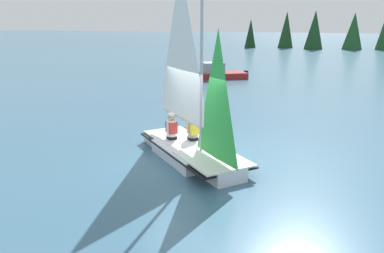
% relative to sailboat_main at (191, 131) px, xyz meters
% --- Properties ---
extents(ground_plane, '(260.00, 260.00, 0.00)m').
position_rel_sailboat_main_xyz_m(ground_plane, '(0.04, -0.03, -0.81)').
color(ground_plane, '#38607A').
extents(sailboat_main, '(4.16, 3.98, 5.47)m').
position_rel_sailboat_main_xyz_m(sailboat_main, '(0.00, 0.00, 0.00)').
color(sailboat_main, silver).
rests_on(sailboat_main, ground_plane).
extents(sailor_helm, '(0.43, 0.42, 1.16)m').
position_rel_sailboat_main_xyz_m(sailor_helm, '(-0.16, 0.56, -0.19)').
color(sailor_helm, black).
rests_on(sailor_helm, ground_plane).
extents(sailor_crew, '(0.43, 0.42, 1.16)m').
position_rel_sailboat_main_xyz_m(sailor_crew, '(-0.80, 0.43, -0.18)').
color(sailor_crew, black).
rests_on(sailor_crew, ground_plane).
extents(motorboat_distant, '(4.29, 3.55, 1.12)m').
position_rel_sailboat_main_xyz_m(motorboat_distant, '(-3.81, 15.26, -0.42)').
color(motorboat_distant, maroon).
rests_on(motorboat_distant, ground_plane).
extents(treeline_shore, '(21.13, 4.89, 7.46)m').
position_rel_sailboat_main_xyz_m(treeline_shore, '(4.69, 48.43, 2.19)').
color(treeline_shore, '#143319').
rests_on(treeline_shore, ground_plane).
extents(buoy_marker, '(0.58, 0.58, 1.18)m').
position_rel_sailboat_main_xyz_m(buoy_marker, '(-2.16, 9.55, -0.60)').
color(buoy_marker, red).
rests_on(buoy_marker, ground_plane).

